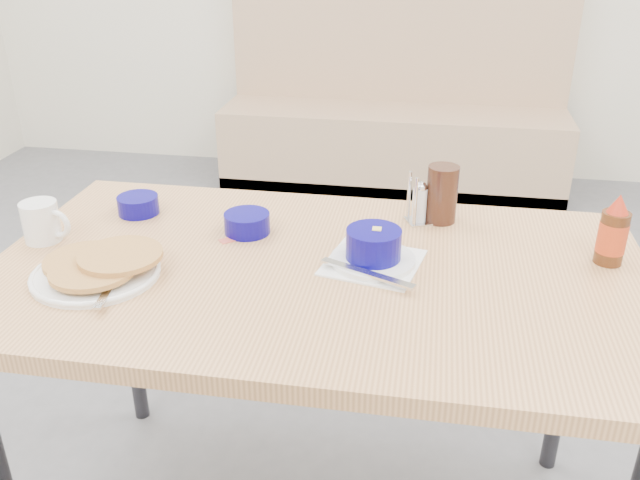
% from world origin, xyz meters
% --- Properties ---
extents(booth_bench, '(1.90, 0.56, 1.22)m').
position_xyz_m(booth_bench, '(0.00, 2.78, 0.35)').
color(booth_bench, tan).
rests_on(booth_bench, ground).
extents(dining_table, '(1.40, 0.80, 0.76)m').
position_xyz_m(dining_table, '(0.00, 0.25, 0.70)').
color(dining_table, tan).
rests_on(dining_table, ground).
extents(pancake_plate, '(0.26, 0.27, 0.05)m').
position_xyz_m(pancake_plate, '(-0.44, 0.14, 0.78)').
color(pancake_plate, white).
rests_on(pancake_plate, dining_table).
extents(coffee_mug, '(0.12, 0.08, 0.09)m').
position_xyz_m(coffee_mug, '(-0.64, 0.27, 0.81)').
color(coffee_mug, white).
rests_on(coffee_mug, dining_table).
extents(grits_setting, '(0.23, 0.24, 0.08)m').
position_xyz_m(grits_setting, '(0.12, 0.28, 0.79)').
color(grits_setting, white).
rests_on(grits_setting, dining_table).
extents(creamer_bowl, '(0.10, 0.10, 0.05)m').
position_xyz_m(creamer_bowl, '(-0.49, 0.45, 0.78)').
color(creamer_bowl, '#09046A').
rests_on(creamer_bowl, dining_table).
extents(butter_bowl, '(0.11, 0.11, 0.05)m').
position_xyz_m(butter_bowl, '(-0.19, 0.39, 0.78)').
color(butter_bowl, '#09046A').
rests_on(butter_bowl, dining_table).
extents(amber_tumbler, '(0.08, 0.08, 0.14)m').
position_xyz_m(amber_tumbler, '(0.26, 0.54, 0.83)').
color(amber_tumbler, '#361B11').
rests_on(amber_tumbler, dining_table).
extents(condiment_caddy, '(0.12, 0.10, 0.12)m').
position_xyz_m(condiment_caddy, '(0.23, 0.53, 0.80)').
color(condiment_caddy, silver).
rests_on(condiment_caddy, dining_table).
extents(syrup_bottle, '(0.06, 0.06, 0.16)m').
position_xyz_m(syrup_bottle, '(0.61, 0.38, 0.83)').
color(syrup_bottle, '#47230F').
rests_on(syrup_bottle, dining_table).
extents(sugar_wrapper, '(0.05, 0.05, 0.00)m').
position_xyz_m(sugar_wrapper, '(-0.22, 0.34, 0.76)').
color(sugar_wrapper, '#D15245').
rests_on(sugar_wrapper, dining_table).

